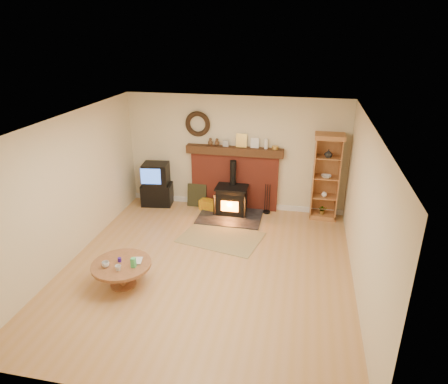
% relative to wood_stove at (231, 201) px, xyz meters
% --- Properties ---
extents(ground, '(5.50, 5.50, 0.00)m').
position_rel_wood_stove_xyz_m(ground, '(-0.01, -2.27, -0.32)').
color(ground, tan).
rests_on(ground, ground).
extents(room_shell, '(5.02, 5.52, 2.61)m').
position_rel_wood_stove_xyz_m(room_shell, '(-0.03, -2.17, 1.40)').
color(room_shell, beige).
rests_on(room_shell, ground).
extents(chimney_breast, '(2.20, 0.22, 1.78)m').
position_rel_wood_stove_xyz_m(chimney_breast, '(-0.01, 0.40, 0.48)').
color(chimney_breast, '#983626').
rests_on(chimney_breast, ground).
extents(wood_stove, '(1.40, 1.00, 1.22)m').
position_rel_wood_stove_xyz_m(wood_stove, '(0.00, 0.00, 0.00)').
color(wood_stove, black).
rests_on(wood_stove, ground).
extents(area_rug, '(1.77, 1.39, 0.01)m').
position_rel_wood_stove_xyz_m(area_rug, '(-0.00, -1.13, -0.31)').
color(area_rug, brown).
rests_on(area_rug, ground).
extents(tv_unit, '(0.76, 0.57, 1.03)m').
position_rel_wood_stove_xyz_m(tv_unit, '(-1.84, 0.20, 0.17)').
color(tv_unit, black).
rests_on(tv_unit, ground).
extents(curio_cabinet, '(0.61, 0.44, 1.91)m').
position_rel_wood_stove_xyz_m(curio_cabinet, '(2.02, 0.29, 0.64)').
color(curio_cabinet, '#9B5D32').
rests_on(curio_cabinet, ground).
extents(firelog_box, '(0.43, 0.33, 0.24)m').
position_rel_wood_stove_xyz_m(firelog_box, '(-0.57, 0.13, -0.20)').
color(firelog_box, '#EBE408').
rests_on(firelog_box, ground).
extents(leaning_painting, '(0.45, 0.12, 0.54)m').
position_rel_wood_stove_xyz_m(leaning_painting, '(-0.88, 0.28, -0.04)').
color(leaning_painting, black).
rests_on(leaning_painting, ground).
extents(fire_tools, '(0.16, 0.16, 0.70)m').
position_rel_wood_stove_xyz_m(fire_tools, '(0.78, 0.23, -0.18)').
color(fire_tools, black).
rests_on(fire_tools, ground).
extents(coffee_table, '(0.97, 0.97, 0.57)m').
position_rel_wood_stove_xyz_m(coffee_table, '(-1.25, -3.02, 0.02)').
color(coffee_table, brown).
rests_on(coffee_table, ground).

